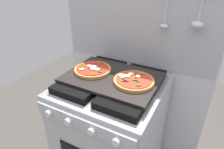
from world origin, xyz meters
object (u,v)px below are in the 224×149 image
object	(u,v)px
baking_tray	(112,77)
pizza_right	(133,80)
pizza_left	(92,69)
stove	(112,134)

from	to	relation	value
baking_tray	pizza_right	size ratio (longest dim) A/B	2.41
pizza_left	pizza_right	xyz separation A→B (m)	(0.27, -0.00, 0.00)
stove	pizza_right	distance (m)	0.50
pizza_left	pizza_right	size ratio (longest dim) A/B	1.00
stove	pizza_left	distance (m)	0.50
stove	pizza_left	world-z (taller)	pizza_left
stove	pizza_right	xyz separation A→B (m)	(0.14, -0.01, 0.48)
pizza_left	stove	bearing A→B (deg)	0.43
stove	pizza_left	size ratio (longest dim) A/B	4.01
pizza_left	pizza_right	bearing A→B (deg)	-0.92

